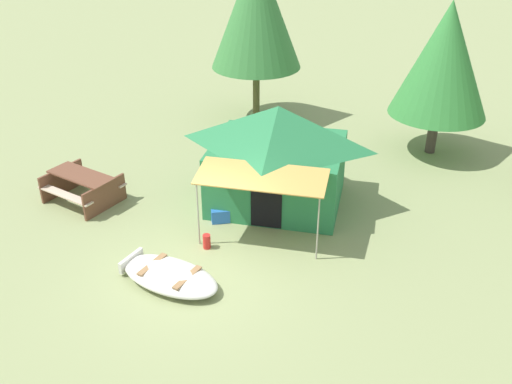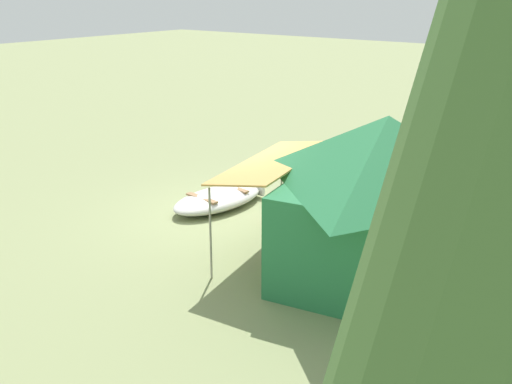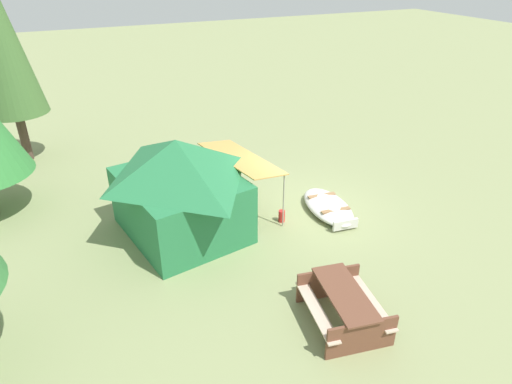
# 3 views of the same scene
# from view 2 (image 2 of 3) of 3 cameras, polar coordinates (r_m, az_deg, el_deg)

# --- Properties ---
(ground_plane) EXTENTS (80.00, 80.00, 0.00)m
(ground_plane) POSITION_cam_2_polar(r_m,az_deg,el_deg) (12.11, -2.62, -2.53)
(ground_plane) COLOR #86905F
(beached_rowboat) EXTENTS (2.41, 1.39, 0.36)m
(beached_rowboat) POSITION_cam_2_polar(r_m,az_deg,el_deg) (12.68, -3.68, -0.62)
(beached_rowboat) COLOR silver
(beached_rowboat) RESTS_ON ground_plane
(canvas_cabin_tent) EXTENTS (4.01, 4.45, 2.67)m
(canvas_cabin_tent) POSITION_cam_2_polar(r_m,az_deg,el_deg) (9.51, 12.21, -0.31)
(canvas_cabin_tent) COLOR #277443
(canvas_cabin_tent) RESTS_ON ground_plane
(picnic_table) EXTENTS (2.04, 1.71, 0.79)m
(picnic_table) POSITION_cam_2_polar(r_m,az_deg,el_deg) (14.65, 12.87, 2.93)
(picnic_table) COLOR brown
(picnic_table) RESTS_ON ground_plane
(cooler_box) EXTENTS (0.58, 0.53, 0.34)m
(cooler_box) POSITION_cam_2_polar(r_m,az_deg,el_deg) (11.32, 7.08, -3.34)
(cooler_box) COLOR blue
(cooler_box) RESTS_ON ground_plane
(fuel_can) EXTENTS (0.19, 0.19, 0.35)m
(fuel_can) POSITION_cam_2_polar(r_m,az_deg,el_deg) (11.74, 1.45, -2.32)
(fuel_can) COLOR red
(fuel_can) RESTS_ON ground_plane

